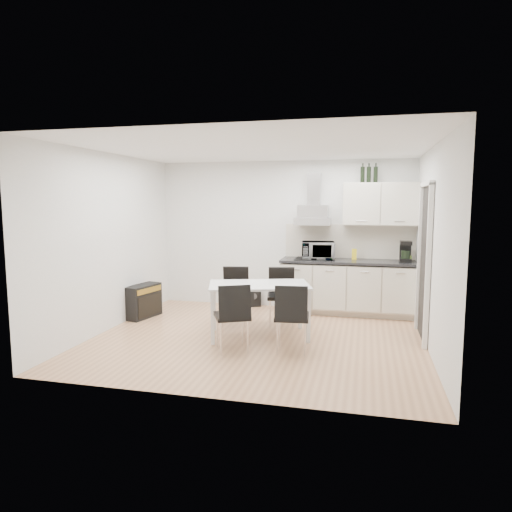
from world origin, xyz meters
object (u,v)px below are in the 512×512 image
at_px(kitchenette, 350,265).
at_px(guitar_amp, 143,301).
at_px(chair_near_left, 232,317).
at_px(floor_speaker, 255,298).
at_px(chair_far_right, 281,297).
at_px(chair_far_left, 235,296).
at_px(chair_near_right, 292,318).
at_px(dining_table, 259,290).

distance_m(kitchenette, guitar_amp, 3.49).
height_order(chair_near_left, floor_speaker, chair_near_left).
distance_m(kitchenette, chair_far_right, 1.45).
distance_m(chair_far_left, chair_far_right, 0.72).
bearing_deg(kitchenette, chair_far_left, -147.04).
relative_size(kitchenette, chair_near_right, 2.86).
bearing_deg(chair_near_left, chair_near_right, -15.89).
distance_m(chair_near_left, floor_speaker, 2.51).
height_order(dining_table, floor_speaker, dining_table).
relative_size(chair_far_right, guitar_amp, 1.27).
distance_m(dining_table, guitar_amp, 2.21).
bearing_deg(chair_far_left, chair_far_right, 179.31).
xyz_separation_m(dining_table, chair_near_left, (-0.19, -0.68, -0.23)).
bearing_deg(guitar_amp, chair_near_left, -20.81).
bearing_deg(guitar_amp, dining_table, -2.68).
bearing_deg(chair_far_right, chair_near_left, 62.85).
bearing_deg(chair_near_left, chair_far_left, 78.26).
height_order(chair_near_left, guitar_amp, chair_near_left).
bearing_deg(chair_near_right, floor_speaker, 108.13).
relative_size(guitar_amp, floor_speaker, 2.21).
bearing_deg(chair_near_left, kitchenette, 32.58).
xyz_separation_m(dining_table, guitar_amp, (-2.09, 0.58, -0.40)).
bearing_deg(floor_speaker, guitar_amp, -166.80).
bearing_deg(chair_near_right, guitar_amp, 150.95).
distance_m(dining_table, chair_near_left, 0.75).
bearing_deg(kitchenette, chair_near_left, -120.91).
bearing_deg(dining_table, chair_far_right, 55.25).
xyz_separation_m(dining_table, chair_far_left, (-0.51, 0.52, -0.23)).
relative_size(dining_table, chair_far_right, 1.77).
bearing_deg(guitar_amp, kitchenette, 30.49).
height_order(guitar_amp, floor_speaker, guitar_amp).
relative_size(dining_table, chair_near_right, 1.77).
relative_size(chair_far_left, chair_far_right, 1.00).
relative_size(dining_table, chair_near_left, 1.77).
bearing_deg(chair_near_left, chair_far_right, 46.84).
bearing_deg(chair_far_right, kitchenette, -145.39).
bearing_deg(chair_far_left, floor_speaker, -100.24).
xyz_separation_m(chair_far_right, chair_near_right, (0.35, -1.18, 0.00)).
height_order(dining_table, chair_far_right, chair_far_right).
relative_size(chair_near_right, floor_speaker, 2.80).
height_order(kitchenette, chair_near_left, kitchenette).
relative_size(chair_far_left, chair_near_right, 1.00).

